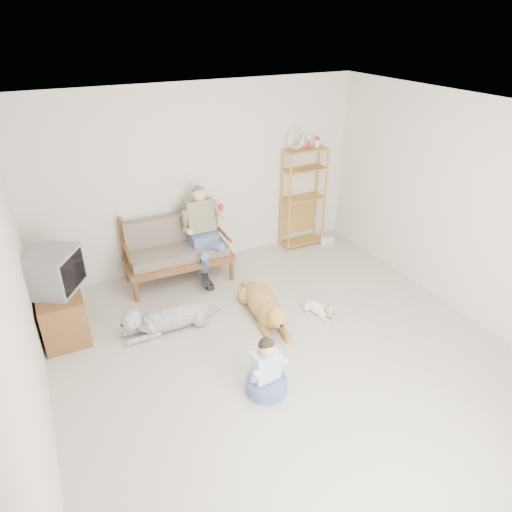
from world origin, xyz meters
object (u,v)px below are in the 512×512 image
loveseat (176,248)px  etagere (303,197)px  golden_retriever (265,307)px  tv_stand (61,312)px

loveseat → etagere: 2.26m
etagere → golden_retriever: (-1.55, -1.66, -0.66)m
tv_stand → loveseat: bearing=20.5°
loveseat → tv_stand: loveseat is taller
loveseat → golden_retriever: loveseat is taller
etagere → golden_retriever: 2.36m
loveseat → golden_retriever: (0.68, -1.50, -0.30)m
golden_retriever → loveseat: bearing=122.2°
etagere → tv_stand: (-3.89, -0.81, -0.54)m
tv_stand → etagere: bearing=11.1°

